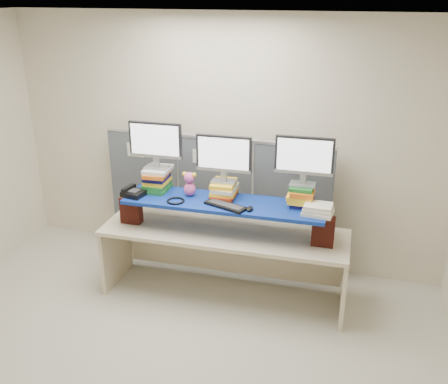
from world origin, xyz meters
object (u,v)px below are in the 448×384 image
(monitor_left, at_px, (155,142))
(monitor_right, at_px, (304,158))
(desk, at_px, (224,244))
(blue_board, at_px, (224,203))
(desk_phone, at_px, (133,192))
(keyboard, at_px, (225,205))
(monitor_center, at_px, (224,156))

(monitor_left, distance_m, monitor_right, 1.48)
(desk, height_order, blue_board, blue_board)
(blue_board, height_order, monitor_right, monitor_right)
(blue_board, relative_size, monitor_right, 3.62)
(desk, distance_m, desk_phone, 1.05)
(monitor_right, xyz_separation_m, keyboard, (-0.68, -0.27, -0.46))
(blue_board, height_order, keyboard, keyboard)
(blue_board, bearing_deg, monitor_center, 105.92)
(blue_board, relative_size, monitor_left, 3.62)
(monitor_center, bearing_deg, desk_phone, -167.07)
(blue_board, distance_m, keyboard, 0.13)
(monitor_center, bearing_deg, monitor_right, 0.00)
(monitor_center, height_order, monitor_right, monitor_right)
(monitor_left, distance_m, monitor_center, 0.71)
(desk, distance_m, monitor_center, 0.90)
(blue_board, distance_m, desk_phone, 0.92)
(keyboard, bearing_deg, monitor_center, 129.88)
(blue_board, bearing_deg, monitor_left, 170.86)
(desk, height_order, monitor_center, monitor_center)
(blue_board, xyz_separation_m, monitor_left, (-0.74, 0.08, 0.53))
(monitor_center, relative_size, desk_phone, 2.33)
(blue_board, relative_size, monitor_center, 3.62)
(keyboard, height_order, desk_phone, desk_phone)
(blue_board, relative_size, desk_phone, 8.46)
(monitor_left, bearing_deg, monitor_center, 0.00)
(monitor_center, distance_m, desk_phone, 0.99)
(keyboard, distance_m, desk_phone, 0.97)
(monitor_right, height_order, keyboard, monitor_right)
(blue_board, distance_m, monitor_center, 0.46)
(desk, xyz_separation_m, monitor_right, (0.73, 0.15, 0.94))
(monitor_center, xyz_separation_m, monitor_right, (0.77, 0.04, 0.04))
(monitor_center, relative_size, keyboard, 1.24)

